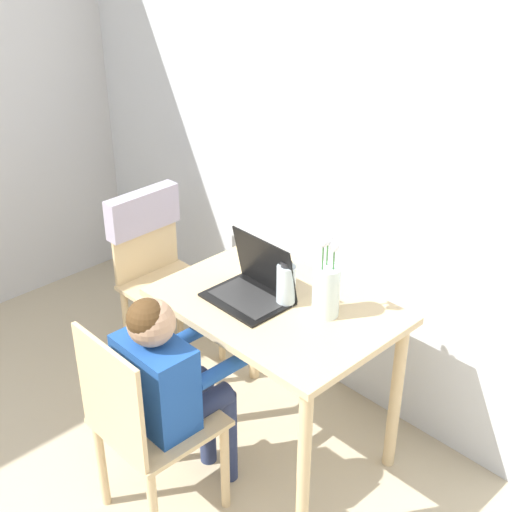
% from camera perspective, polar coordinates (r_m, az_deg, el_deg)
% --- Properties ---
extents(wall_back, '(6.40, 0.05, 2.50)m').
position_cam_1_polar(wall_back, '(2.84, 13.80, 7.32)').
color(wall_back, silver).
rests_on(wall_back, ground_plane).
extents(dining_table, '(0.93, 0.65, 0.74)m').
position_cam_1_polar(dining_table, '(2.87, 1.64, -5.78)').
color(dining_table, '#D6B784').
rests_on(dining_table, ground_plane).
extents(chair_occupied, '(0.40, 0.40, 0.87)m').
position_cam_1_polar(chair_occupied, '(2.71, -8.94, -13.25)').
color(chair_occupied, '#D6B784').
rests_on(chair_occupied, ground_plane).
extents(chair_spare, '(0.44, 0.41, 0.88)m').
position_cam_1_polar(chair_spare, '(3.53, -8.14, 0.45)').
color(chair_spare, '#D6B784').
rests_on(chair_spare, ground_plane).
extents(person_seated, '(0.31, 0.42, 0.97)m').
position_cam_1_polar(person_seated, '(2.66, -7.00, -9.59)').
color(person_seated, '#1E4C9E').
rests_on(person_seated, ground_plane).
extents(laptop, '(0.32, 0.25, 0.25)m').
position_cam_1_polar(laptop, '(2.81, -0.14, -2.28)').
color(laptop, black).
rests_on(laptop, dining_table).
extents(flower_vase, '(0.10, 0.10, 0.33)m').
position_cam_1_polar(flower_vase, '(2.68, 5.64, -2.60)').
color(flower_vase, silver).
rests_on(flower_vase, dining_table).
extents(water_bottle, '(0.08, 0.08, 0.19)m').
position_cam_1_polar(water_bottle, '(2.75, 2.42, -2.28)').
color(water_bottle, silver).
rests_on(water_bottle, dining_table).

